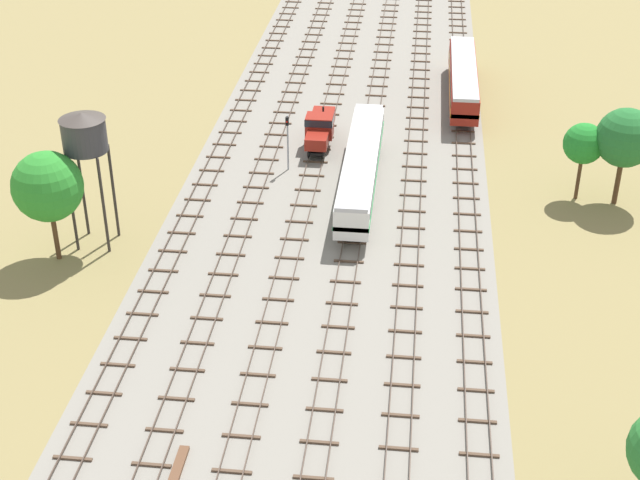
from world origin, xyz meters
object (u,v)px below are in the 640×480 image
(shunter_loco_centre_left_near, at_px, (320,127))
(signal_post_nearest, at_px, (288,136))
(water_tower, at_px, (84,135))
(passenger_coach_centre_nearest, at_px, (361,166))
(diesel_railcar_right_mid, at_px, (463,78))

(shunter_loco_centre_left_near, distance_m, signal_post_nearest, 6.55)
(water_tower, bearing_deg, passenger_coach_centre_nearest, 28.96)
(passenger_coach_centre_nearest, relative_size, signal_post_nearest, 3.96)
(shunter_loco_centre_left_near, relative_size, water_tower, 0.74)
(passenger_coach_centre_nearest, bearing_deg, shunter_loco_centre_left_near, 116.48)
(passenger_coach_centre_nearest, distance_m, signal_post_nearest, 8.15)
(shunter_loco_centre_left_near, xyz_separation_m, signal_post_nearest, (-2.40, -5.91, 1.51))
(passenger_coach_centre_nearest, height_order, shunter_loco_centre_left_near, passenger_coach_centre_nearest)
(water_tower, bearing_deg, diesel_railcar_right_mid, 48.94)
(diesel_railcar_right_mid, relative_size, signal_post_nearest, 3.69)
(water_tower, xyz_separation_m, signal_post_nearest, (13.67, 15.27, -6.15))
(passenger_coach_centre_nearest, relative_size, water_tower, 1.91)
(diesel_railcar_right_mid, xyz_separation_m, signal_post_nearest, (-16.79, -19.70, 0.92))
(diesel_railcar_right_mid, distance_m, signal_post_nearest, 25.90)
(passenger_coach_centre_nearest, xyz_separation_m, diesel_railcar_right_mid, (9.60, 23.42, -0.02))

